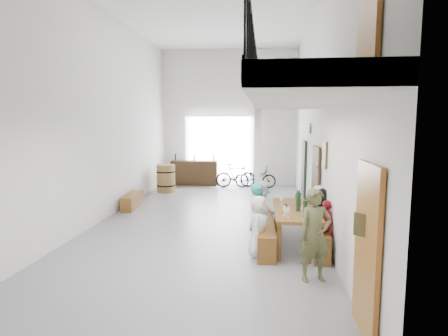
# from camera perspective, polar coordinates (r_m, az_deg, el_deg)

# --- Properties ---
(floor) EXTENTS (12.00, 12.00, 0.00)m
(floor) POSITION_cam_1_polar(r_m,az_deg,el_deg) (9.84, -2.61, -8.17)
(floor) COLOR slate
(floor) RESTS_ON ground
(room_walls) EXTENTS (12.00, 12.00, 12.00)m
(room_walls) POSITION_cam_1_polar(r_m,az_deg,el_deg) (9.55, -2.73, 12.89)
(room_walls) COLOR silver
(room_walls) RESTS_ON ground
(gateway_portal) EXTENTS (2.80, 0.08, 2.80)m
(gateway_portal) POSITION_cam_1_polar(r_m,az_deg,el_deg) (15.48, -0.74, 2.66)
(gateway_portal) COLOR white
(gateway_portal) RESTS_ON ground
(right_wall_decor) EXTENTS (0.07, 8.28, 5.07)m
(right_wall_decor) POSITION_cam_1_polar(r_m,az_deg,el_deg) (7.66, 15.44, 0.52)
(right_wall_decor) COLOR #9D6226
(right_wall_decor) RESTS_ON ground
(balcony) EXTENTS (1.52, 5.62, 4.00)m
(balcony) POSITION_cam_1_polar(r_m,az_deg,el_deg) (6.29, 11.05, 10.43)
(balcony) COLOR silver
(balcony) RESTS_ON ground
(tasting_table) EXTENTS (0.89, 2.16, 0.79)m
(tasting_table) POSITION_cam_1_polar(r_m,az_deg,el_deg) (7.97, 10.87, -6.67)
(tasting_table) COLOR brown
(tasting_table) RESTS_ON ground
(bench_inner) EXTENTS (0.38, 2.17, 0.50)m
(bench_inner) POSITION_cam_1_polar(r_m,az_deg,el_deg) (7.98, 6.40, -9.98)
(bench_inner) COLOR brown
(bench_inner) RESTS_ON ground
(bench_wall) EXTENTS (0.39, 2.29, 0.52)m
(bench_wall) POSITION_cam_1_polar(r_m,az_deg,el_deg) (8.12, 13.96, -9.75)
(bench_wall) COLOR brown
(bench_wall) RESTS_ON ground
(tableware) EXTENTS (0.57, 1.35, 0.35)m
(tableware) POSITION_cam_1_polar(r_m,az_deg,el_deg) (7.78, 10.95, -5.31)
(tableware) COLOR black
(tableware) RESTS_ON tasting_table
(side_bench) EXTENTS (0.45, 1.50, 0.42)m
(side_bench) POSITION_cam_1_polar(r_m,az_deg,el_deg) (11.71, -13.78, -4.86)
(side_bench) COLOR brown
(side_bench) RESTS_ON ground
(oak_barrel) EXTENTS (0.69, 0.69, 1.01)m
(oak_barrel) POSITION_cam_1_polar(r_m,az_deg,el_deg) (14.00, -8.83, -1.57)
(oak_barrel) COLOR olive
(oak_barrel) RESTS_ON ground
(serving_counter) EXTENTS (1.91, 0.57, 1.00)m
(serving_counter) POSITION_cam_1_polar(r_m,az_deg,el_deg) (15.44, -4.53, -0.74)
(serving_counter) COLOR #3C2612
(serving_counter) RESTS_ON ground
(counter_bottles) EXTENTS (1.65, 0.15, 0.28)m
(counter_bottles) POSITION_cam_1_polar(r_m,az_deg,el_deg) (15.39, -4.53, 1.64)
(counter_bottles) COLOR black
(counter_bottles) RESTS_ON serving_counter
(guest_left_a) EXTENTS (0.46, 0.63, 1.18)m
(guest_left_a) POSITION_cam_1_polar(r_m,az_deg,el_deg) (7.29, 5.24, -8.80)
(guest_left_a) COLOR white
(guest_left_a) RESTS_ON ground
(guest_left_b) EXTENTS (0.40, 0.54, 1.34)m
(guest_left_b) POSITION_cam_1_polar(r_m,az_deg,el_deg) (7.75, 5.21, -7.23)
(guest_left_b) COLOR teal
(guest_left_b) RESTS_ON ground
(guest_left_c) EXTENTS (0.65, 0.74, 1.29)m
(guest_left_c) POSITION_cam_1_polar(r_m,az_deg,el_deg) (8.37, 5.86, -6.33)
(guest_left_c) COLOR white
(guest_left_c) RESTS_ON ground
(guest_left_d) EXTENTS (0.47, 0.74, 1.10)m
(guest_left_d) POSITION_cam_1_polar(r_m,az_deg,el_deg) (8.86, 5.75, -6.25)
(guest_left_d) COLOR teal
(guest_left_d) RESTS_ON ground
(guest_right_a) EXTENTS (0.34, 0.68, 1.11)m
(guest_right_a) POSITION_cam_1_polar(r_m,az_deg,el_deg) (7.49, 15.28, -8.89)
(guest_right_a) COLOR #A61C2B
(guest_right_a) RESTS_ON ground
(guest_right_b) EXTENTS (0.63, 1.18, 1.21)m
(guest_right_b) POSITION_cam_1_polar(r_m,az_deg,el_deg) (8.16, 14.40, -7.18)
(guest_right_b) COLOR black
(guest_right_b) RESTS_ON ground
(guest_right_c) EXTENTS (0.57, 0.67, 1.16)m
(guest_right_c) POSITION_cam_1_polar(r_m,az_deg,el_deg) (8.83, 14.26, -6.28)
(guest_right_c) COLOR white
(guest_right_c) RESTS_ON ground
(host_standing) EXTENTS (0.64, 0.52, 1.52)m
(host_standing) POSITION_cam_1_polar(r_m,az_deg,el_deg) (6.30, 13.70, -9.90)
(host_standing) COLOR brown
(host_standing) RESTS_ON ground
(potted_plant) EXTENTS (0.45, 0.42, 0.42)m
(potted_plant) POSITION_cam_1_polar(r_m,az_deg,el_deg) (10.30, 11.59, -6.42)
(potted_plant) COLOR #1F4F1A
(potted_plant) RESTS_ON ground
(bicycle_near) EXTENTS (1.60, 0.57, 0.84)m
(bicycle_near) POSITION_cam_1_polar(r_m,az_deg,el_deg) (14.76, 4.81, -1.41)
(bicycle_near) COLOR black
(bicycle_near) RESTS_ON ground
(bicycle_far) EXTENTS (1.64, 0.78, 0.95)m
(bicycle_far) POSITION_cam_1_polar(r_m,az_deg,el_deg) (14.79, 1.79, -1.16)
(bicycle_far) COLOR black
(bicycle_far) RESTS_ON ground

